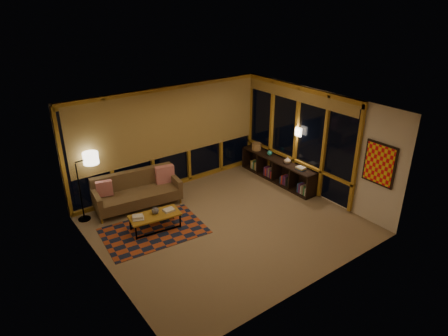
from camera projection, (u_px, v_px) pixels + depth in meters
floor at (226, 225)px, 9.02m from camera, size 5.50×5.00×0.01m
ceiling at (227, 109)px, 7.91m from camera, size 5.50×5.00×0.01m
walls at (226, 171)px, 8.46m from camera, size 5.51×5.01×2.70m
window_wall_back at (170, 139)px, 10.25m from camera, size 5.30×0.16×2.60m
window_wall_right at (295, 137)px, 10.35m from camera, size 0.16×3.70×2.60m
wall_art at (379, 164)px, 8.53m from camera, size 0.06×0.74×0.94m
wall_sconce at (298, 132)px, 10.13m from camera, size 0.12×0.18×0.22m
sofa at (137, 192)px, 9.60m from camera, size 2.11×1.07×0.83m
pillow_left at (105, 190)px, 9.29m from camera, size 0.39×0.21×0.37m
pillow_right at (165, 174)px, 9.97m from camera, size 0.48×0.24×0.46m
area_rug at (154, 231)px, 8.79m from camera, size 2.29×1.64×0.01m
coffee_table at (155, 222)px, 8.79m from camera, size 1.16×0.65×0.37m
book_stack_a at (138, 217)px, 8.55m from camera, size 0.28×0.25×0.07m
book_stack_b at (169, 210)px, 8.84m from camera, size 0.26×0.21×0.05m
ceramic_pot at (155, 211)px, 8.72m from camera, size 0.19×0.19×0.16m
floor_lamp at (80, 189)px, 8.91m from camera, size 0.56×0.41×1.57m
bookshelf at (277, 170)px, 10.97m from camera, size 0.40×2.57×0.64m
basket at (256, 146)px, 11.42m from camera, size 0.32×0.32×0.20m
teal_bowl at (270, 153)px, 11.05m from camera, size 0.15×0.15×0.14m
vase at (287, 160)px, 10.53m from camera, size 0.23×0.23×0.19m
shelf_book_stack at (301, 168)px, 10.20m from camera, size 0.23×0.30×0.08m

